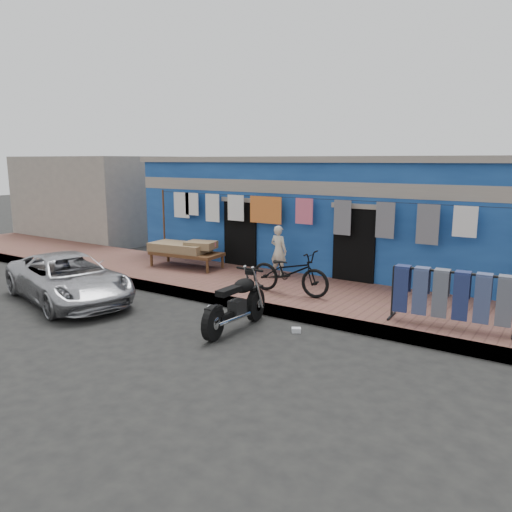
# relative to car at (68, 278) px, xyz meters

# --- Properties ---
(ground) EXTENTS (80.00, 80.00, 0.00)m
(ground) POSITION_rel_car_xyz_m (3.83, 0.15, -0.57)
(ground) COLOR black
(ground) RESTS_ON ground
(sidewalk) EXTENTS (28.00, 3.00, 0.25)m
(sidewalk) POSITION_rel_car_xyz_m (3.83, 3.15, -0.45)
(sidewalk) COLOR brown
(sidewalk) RESTS_ON ground
(curb) EXTENTS (28.00, 0.10, 0.25)m
(curb) POSITION_rel_car_xyz_m (3.83, 1.70, -0.45)
(curb) COLOR gray
(curb) RESTS_ON ground
(building) EXTENTS (12.20, 5.20, 3.36)m
(building) POSITION_rel_car_xyz_m (3.83, 7.13, 1.11)
(building) COLOR navy
(building) RESTS_ON ground
(neighbor_left) EXTENTS (6.00, 5.00, 3.40)m
(neighbor_left) POSITION_rel_car_xyz_m (-7.17, 7.15, 1.13)
(neighbor_left) COLOR #9E9384
(neighbor_left) RESTS_ON ground
(clothesline) EXTENTS (10.06, 0.06, 2.10)m
(clothesline) POSITION_rel_car_xyz_m (3.39, 4.40, 1.26)
(clothesline) COLOR brown
(clothesline) RESTS_ON sidewalk
(car) EXTENTS (4.40, 2.82, 1.14)m
(car) POSITION_rel_car_xyz_m (0.00, 0.00, 0.00)
(car) COLOR #AEAEB3
(car) RESTS_ON ground
(seated_person) EXTENTS (0.52, 0.38, 1.34)m
(seated_person) POSITION_rel_car_xyz_m (3.27, 4.06, 0.35)
(seated_person) COLOR beige
(seated_person) RESTS_ON sidewalk
(bicycle) EXTENTS (1.95, 0.75, 1.25)m
(bicycle) POSITION_rel_car_xyz_m (4.42, 2.65, 0.30)
(bicycle) COLOR black
(bicycle) RESTS_ON sidewalk
(motorcycle) EXTENTS (0.63, 1.77, 1.14)m
(motorcycle) POSITION_rel_car_xyz_m (4.42, 0.54, -0.00)
(motorcycle) COLOR black
(motorcycle) RESTS_ON ground
(charpoy) EXTENTS (2.39, 1.48, 0.73)m
(charpoy) POSITION_rel_car_xyz_m (0.50, 3.55, 0.04)
(charpoy) COLOR brown
(charpoy) RESTS_ON sidewalk
(jeans_rack) EXTENTS (2.31, 0.81, 1.08)m
(jeans_rack) POSITION_rel_car_xyz_m (7.99, 2.37, 0.22)
(jeans_rack) COLOR black
(jeans_rack) RESTS_ON sidewalk
(litter_a) EXTENTS (0.21, 0.19, 0.08)m
(litter_a) POSITION_rel_car_xyz_m (3.18, 1.35, -0.53)
(litter_a) COLOR silver
(litter_a) RESTS_ON ground
(litter_b) EXTENTS (0.22, 0.21, 0.09)m
(litter_b) POSITION_rel_car_xyz_m (5.48, 1.07, -0.53)
(litter_b) COLOR silver
(litter_b) RESTS_ON ground
(litter_c) EXTENTS (0.19, 0.22, 0.08)m
(litter_c) POSITION_rel_car_xyz_m (3.87, 1.19, -0.53)
(litter_c) COLOR silver
(litter_c) RESTS_ON ground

